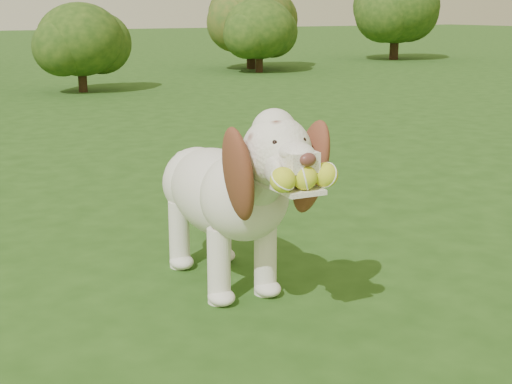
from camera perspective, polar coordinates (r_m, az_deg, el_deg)
ground at (r=3.18m, az=-5.70°, el=-7.43°), size 80.00×80.00×0.00m
dog at (r=3.00m, az=-2.17°, el=0.25°), size 0.45×1.28×0.83m
shrub_c at (r=10.77m, az=-13.89°, el=11.75°), size 1.23×1.23×1.28m
shrub_h at (r=17.69m, az=11.14°, el=14.38°), size 2.04×2.04×2.11m
shrub_f at (r=14.65m, az=-0.40°, el=13.93°), size 1.72×1.72×1.79m
shrub_d at (r=13.80m, az=0.26°, el=12.94°), size 1.34×1.34×1.39m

